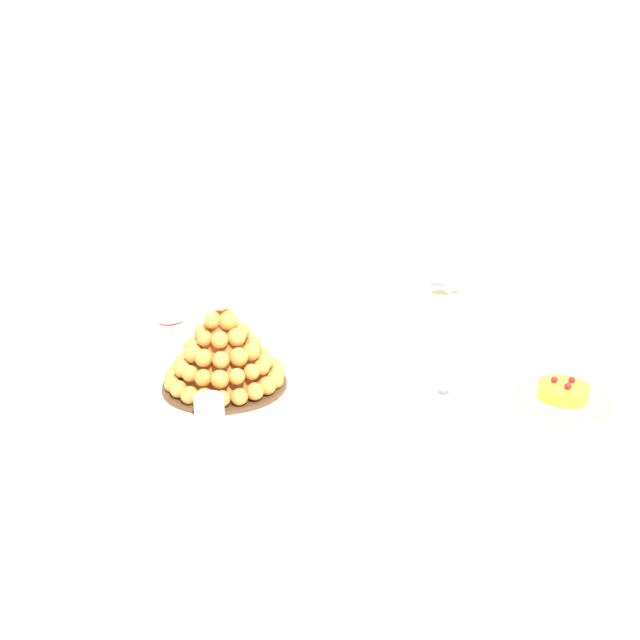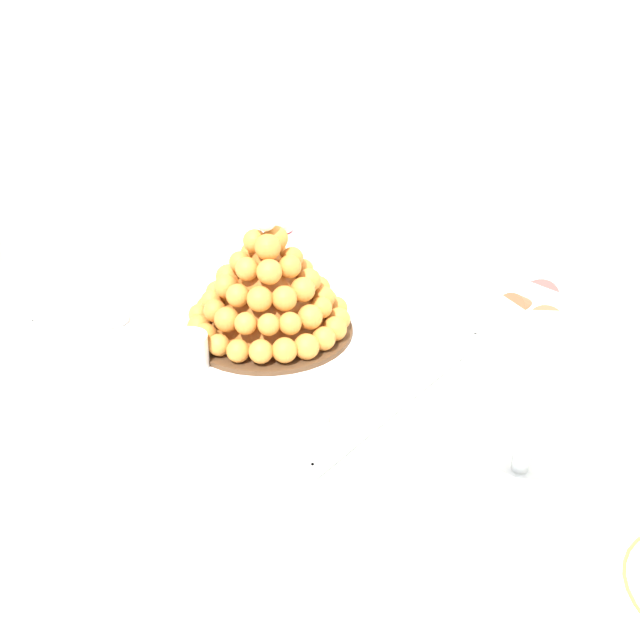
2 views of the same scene
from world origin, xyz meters
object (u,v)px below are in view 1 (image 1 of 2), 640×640
object	(u,v)px
dessert_cup_mid_left	(209,410)
wine_glass	(169,311)
dessert_cup_left	(103,411)
macaron_goblet	(447,329)
croquembouche	(224,353)
fruit_tart_plate	(563,395)
dessert_cup_centre	(325,403)
serving_tray	(218,393)

from	to	relation	value
dessert_cup_mid_left	wine_glass	size ratio (longest dim) A/B	0.34
dessert_cup_left	macaron_goblet	xyz separation A→B (m)	(0.68, 0.07, 0.12)
wine_glass	dessert_cup_left	bearing A→B (deg)	-107.88
croquembouche	fruit_tart_plate	xyz separation A→B (m)	(0.69, -0.11, -0.07)
croquembouche	macaron_goblet	size ratio (longest dim) A/B	1.08
dessert_cup_left	dessert_cup_mid_left	xyz separation A→B (m)	(0.20, -0.02, 0.00)
dessert_cup_centre	serving_tray	bearing A→B (deg)	150.86
dessert_cup_centre	wine_glass	distance (m)	0.46
croquembouche	fruit_tart_plate	size ratio (longest dim) A/B	1.34
dessert_cup_mid_left	dessert_cup_centre	world-z (taller)	dessert_cup_centre
serving_tray	fruit_tart_plate	xyz separation A→B (m)	(0.70, -0.09, 0.01)
croquembouche	dessert_cup_left	world-z (taller)	croquembouche
dessert_cup_left	fruit_tart_plate	size ratio (longest dim) A/B	0.26
dessert_cup_left	dessert_cup_centre	distance (m)	0.42
dessert_cup_mid_left	macaron_goblet	distance (m)	0.50
dessert_cup_mid_left	dessert_cup_centre	bearing A→B (deg)	0.57
serving_tray	dessert_cup_left	size ratio (longest dim) A/B	11.38
dessert_cup_left	wine_glass	distance (m)	0.33
dessert_cup_mid_left	fruit_tart_plate	size ratio (longest dim) A/B	0.29
dessert_cup_left	wine_glass	xyz separation A→B (m)	(0.10, 0.30, 0.09)
dessert_cup_mid_left	wine_glass	distance (m)	0.34
dessert_cup_left	wine_glass	world-z (taller)	wine_glass
croquembouche	dessert_cup_centre	distance (m)	0.25
croquembouche	dessert_cup_centre	world-z (taller)	croquembouche
dessert_cup_mid_left	fruit_tart_plate	bearing A→B (deg)	2.79
serving_tray	fruit_tart_plate	world-z (taller)	fruit_tart_plate
fruit_tart_plate	croquembouche	bearing A→B (deg)	170.65
wine_glass	croquembouche	bearing A→B (deg)	-52.25
croquembouche	wine_glass	bearing A→B (deg)	127.75
dessert_cup_mid_left	fruit_tart_plate	xyz separation A→B (m)	(0.71, 0.03, -0.02)
fruit_tart_plate	wine_glass	bearing A→B (deg)	161.14
croquembouche	macaron_goblet	world-z (taller)	macaron_goblet
serving_tray	wine_glass	size ratio (longest dim) A/B	3.42
dessert_cup_centre	fruit_tart_plate	xyz separation A→B (m)	(0.49, 0.03, -0.02)
dessert_cup_centre	dessert_cup_mid_left	bearing A→B (deg)	-179.43
dessert_cup_centre	wine_glass	xyz separation A→B (m)	(-0.33, 0.31, 0.09)
macaron_goblet	fruit_tart_plate	distance (m)	0.28
dessert_cup_mid_left	macaron_goblet	world-z (taller)	macaron_goblet
croquembouche	dessert_cup_left	size ratio (longest dim) A/B	5.15
dessert_cup_mid_left	macaron_goblet	xyz separation A→B (m)	(0.48, 0.09, 0.11)
dessert_cup_centre	macaron_goblet	world-z (taller)	macaron_goblet
croquembouche	macaron_goblet	bearing A→B (deg)	-7.93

